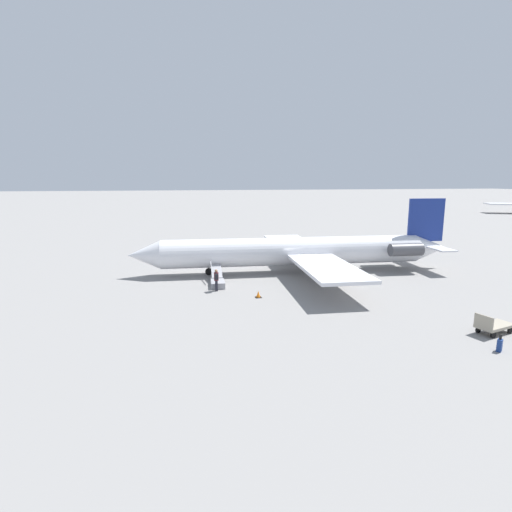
{
  "coord_description": "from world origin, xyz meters",
  "views": [
    {
      "loc": [
        11.45,
        35.17,
        8.62
      ],
      "look_at": [
        3.7,
        0.55,
        1.82
      ],
      "focal_mm": 28.0,
      "sensor_mm": 36.0,
      "label": 1
    }
  ],
  "objects_px": {
    "boarding_stairs": "(218,281)",
    "passenger": "(216,279)",
    "airplane_main": "(303,251)",
    "luggage_cart": "(493,326)",
    "suitcase": "(500,345)"
  },
  "relations": [
    {
      "from": "airplane_main",
      "to": "boarding_stairs",
      "type": "height_order",
      "value": "airplane_main"
    },
    {
      "from": "airplane_main",
      "to": "passenger",
      "type": "distance_m",
      "value": 10.1
    },
    {
      "from": "suitcase",
      "to": "airplane_main",
      "type": "bearing_deg",
      "value": -78.52
    },
    {
      "from": "boarding_stairs",
      "to": "passenger",
      "type": "xyz_separation_m",
      "value": [
        0.29,
        1.62,
        0.63
      ]
    },
    {
      "from": "airplane_main",
      "to": "boarding_stairs",
      "type": "xyz_separation_m",
      "value": [
        8.52,
        3.21,
        -1.67
      ]
    },
    {
      "from": "airplane_main",
      "to": "passenger",
      "type": "relative_size",
      "value": 17.65
    },
    {
      "from": "airplane_main",
      "to": "suitcase",
      "type": "distance_m",
      "value": 19.65
    },
    {
      "from": "suitcase",
      "to": "passenger",
      "type": "bearing_deg",
      "value": -48.48
    },
    {
      "from": "boarding_stairs",
      "to": "passenger",
      "type": "relative_size",
      "value": 2.35
    },
    {
      "from": "boarding_stairs",
      "to": "suitcase",
      "type": "distance_m",
      "value": 20.23
    },
    {
      "from": "airplane_main",
      "to": "suitcase",
      "type": "xyz_separation_m",
      "value": [
        -3.89,
        19.19,
        -1.71
      ]
    },
    {
      "from": "boarding_stairs",
      "to": "suitcase",
      "type": "xyz_separation_m",
      "value": [
        -12.42,
        15.97,
        -0.04
      ]
    },
    {
      "from": "passenger",
      "to": "boarding_stairs",
      "type": "bearing_deg",
      "value": -5.89
    },
    {
      "from": "luggage_cart",
      "to": "passenger",
      "type": "bearing_deg",
      "value": -54.79
    },
    {
      "from": "boarding_stairs",
      "to": "luggage_cart",
      "type": "height_order",
      "value": "boarding_stairs"
    }
  ]
}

